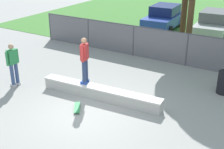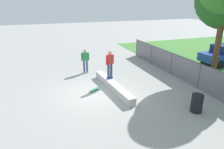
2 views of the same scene
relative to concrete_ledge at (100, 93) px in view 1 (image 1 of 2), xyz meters
name	(u,v)px [view 1 (image 1 of 2)]	position (x,y,z in m)	size (l,w,h in m)	color
ground_plane	(85,114)	(0.19, -1.25, -0.24)	(80.00, 80.00, 0.00)	#9E9E99
grass_strip	(212,20)	(0.19, 15.34, -0.23)	(26.42, 20.00, 0.02)	#478438
concrete_ledge	(100,93)	(0.00, 0.00, 0.00)	(4.95, 0.84, 0.47)	#B7B5AD
skateboarder	(85,59)	(-0.71, 0.04, 1.24)	(0.36, 0.58, 1.82)	#2647A5
skateboard	(77,107)	(-0.24, -1.13, -0.16)	(0.63, 0.77, 0.09)	#2D8C4C
chainlink_fence	(159,43)	(0.19, 5.04, 0.65)	(14.49, 0.07, 1.62)	#4C4C51
car_blue	(164,17)	(-1.96, 10.91, 0.60)	(2.20, 4.30, 1.66)	#233D9E
car_silver	(214,24)	(1.45, 10.74, 0.60)	(2.20, 4.30, 1.66)	#B7BABF
bystander	(13,63)	(-3.65, -0.87, 0.77)	(0.30, 0.60, 1.82)	beige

